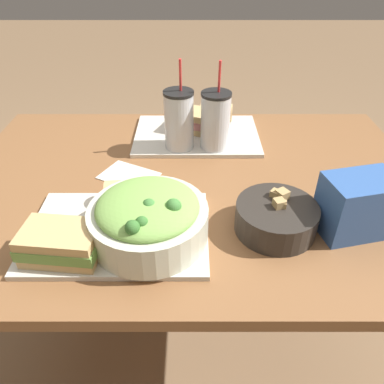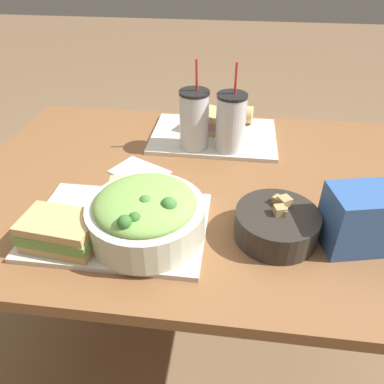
% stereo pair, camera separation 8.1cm
% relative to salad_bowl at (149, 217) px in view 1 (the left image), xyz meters
% --- Properties ---
extents(ground_plane, '(12.00, 12.00, 0.00)m').
position_rel_salad_bowl_xyz_m(ground_plane, '(0.09, 0.23, -0.84)').
color(ground_plane, '#846647').
extents(dining_table, '(1.24, 0.85, 0.78)m').
position_rel_salad_bowl_xyz_m(dining_table, '(0.09, 0.23, -0.18)').
color(dining_table, brown).
rests_on(dining_table, ground_plane).
extents(tray_near, '(0.39, 0.27, 0.01)m').
position_rel_salad_bowl_xyz_m(tray_near, '(-0.07, 0.02, -0.06)').
color(tray_near, beige).
rests_on(tray_near, dining_table).
extents(tray_far, '(0.39, 0.27, 0.01)m').
position_rel_salad_bowl_xyz_m(tray_far, '(0.10, 0.48, -0.06)').
color(tray_far, beige).
rests_on(tray_far, dining_table).
extents(salad_bowl, '(0.25, 0.25, 0.11)m').
position_rel_salad_bowl_xyz_m(salad_bowl, '(0.00, 0.00, 0.00)').
color(salad_bowl, beige).
rests_on(salad_bowl, tray_near).
extents(soup_bowl, '(0.18, 0.18, 0.08)m').
position_rel_salad_bowl_xyz_m(soup_bowl, '(0.27, 0.04, -0.03)').
color(soup_bowl, '#2D2823').
rests_on(soup_bowl, dining_table).
extents(sandwich_near, '(0.16, 0.11, 0.06)m').
position_rel_salad_bowl_xyz_m(sandwich_near, '(-0.17, -0.05, -0.02)').
color(sandwich_near, tan).
rests_on(sandwich_near, tray_near).
extents(baguette_near, '(0.14, 0.07, 0.06)m').
position_rel_salad_bowl_xyz_m(baguette_near, '(-0.04, 0.12, -0.02)').
color(baguette_near, tan).
rests_on(baguette_near, tray_near).
extents(sandwich_far, '(0.17, 0.14, 0.06)m').
position_rel_salad_bowl_xyz_m(sandwich_far, '(0.11, 0.50, -0.02)').
color(sandwich_far, tan).
rests_on(sandwich_far, tray_far).
extents(baguette_far, '(0.11, 0.07, 0.06)m').
position_rel_salad_bowl_xyz_m(baguette_far, '(0.17, 0.58, -0.02)').
color(baguette_far, tan).
rests_on(baguette_far, tray_far).
extents(drink_cup_dark, '(0.09, 0.09, 0.26)m').
position_rel_salad_bowl_xyz_m(drink_cup_dark, '(0.05, 0.39, 0.03)').
color(drink_cup_dark, silver).
rests_on(drink_cup_dark, tray_far).
extents(drink_cup_red, '(0.09, 0.09, 0.25)m').
position_rel_salad_bowl_xyz_m(drink_cup_red, '(0.16, 0.39, 0.03)').
color(drink_cup_red, silver).
rests_on(drink_cup_red, tray_far).
extents(chip_bag, '(0.17, 0.13, 0.13)m').
position_rel_salad_bowl_xyz_m(chip_bag, '(0.44, 0.04, 0.00)').
color(chip_bag, '#335BA3').
rests_on(chip_bag, dining_table).
extents(napkin_folded, '(0.18, 0.16, 0.00)m').
position_rel_salad_bowl_xyz_m(napkin_folded, '(-0.08, 0.25, -0.06)').
color(napkin_folded, silver).
rests_on(napkin_folded, dining_table).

